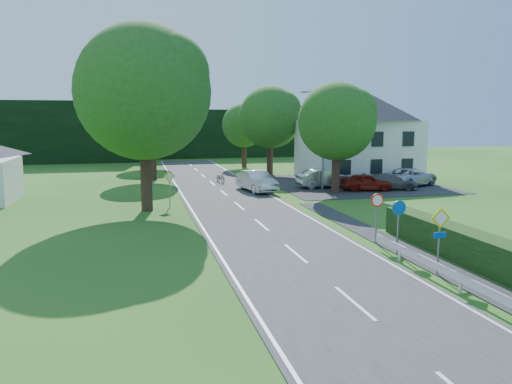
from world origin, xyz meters
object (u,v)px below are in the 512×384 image
object	(u,v)px
parked_car_red	(366,182)
parked_car_silver_b	(410,177)
moving_car	(257,181)
motorcycle	(221,177)
parked_car_grey	(390,182)
parked_car_silver_a	(325,178)
streetlight	(322,135)
parasol	(328,170)

from	to	relation	value
parked_car_red	parked_car_silver_b	distance (m)	5.10
moving_car	parked_car_red	world-z (taller)	moving_car
motorcycle	parked_car_grey	distance (m)	14.78
parked_car_silver_a	streetlight	bearing A→B (deg)	143.99
parked_car_silver_a	parked_car_silver_b	bearing A→B (deg)	-96.50
moving_car	parked_car_silver_b	xyz separation A→B (m)	(13.54, -0.07, -0.03)
moving_car	parked_car_silver_b	size ratio (longest dim) A/B	0.88
parked_car_red	parked_car_silver_b	xyz separation A→B (m)	(4.84, 1.61, 0.10)
parasol	parked_car_silver_a	bearing A→B (deg)	-115.02
motorcycle	streetlight	bearing A→B (deg)	-51.21
streetlight	parked_car_red	xyz separation A→B (m)	(3.34, -1.45, -3.73)
moving_car	parked_car_red	size ratio (longest dim) A/B	1.24
parked_car_silver_b	parasol	xyz separation A→B (m)	(-5.58, 4.84, 0.24)
motorcycle	parked_car_red	distance (m)	13.04
motorcycle	parked_car_red	xyz separation A→B (m)	(10.60, -7.60, 0.19)
motorcycle	parked_car_silver_a	size ratio (longest dim) A/B	0.40
streetlight	parked_car_grey	world-z (taller)	streetlight
motorcycle	parked_car_red	bearing A→B (deg)	-46.57
parked_car_grey	parasol	world-z (taller)	parasol
streetlight	parasol	distance (m)	6.57
parked_car_silver_a	parked_car_silver_b	world-z (taller)	parked_car_silver_b
streetlight	parked_car_red	size ratio (longest dim) A/B	1.98
parked_car_silver_a	parked_car_silver_b	xyz separation A→B (m)	(7.45, -0.84, 0.00)
parked_car_silver_a	parked_car_grey	bearing A→B (deg)	-115.11
parked_car_red	parasol	size ratio (longest dim) A/B	1.76
motorcycle	parked_car_grey	size ratio (longest dim) A/B	0.43
parked_car_red	parasol	world-z (taller)	parasol
streetlight	parked_car_grey	xyz separation A→B (m)	(5.53, -1.25, -3.78)
parked_car_silver_b	moving_car	bearing A→B (deg)	62.64
streetlight	motorcycle	bearing A→B (deg)	139.73
streetlight	parasol	size ratio (longest dim) A/B	3.48
parked_car_silver_b	parasol	distance (m)	7.39
moving_car	parked_car_silver_b	bearing A→B (deg)	-9.69
parked_car_silver_b	parked_car_red	bearing A→B (deg)	81.33
parked_car_red	motorcycle	bearing A→B (deg)	66.65
parasol	moving_car	bearing A→B (deg)	-149.06
moving_car	streetlight	bearing A→B (deg)	-11.87
parasol	parked_car_grey	bearing A→B (deg)	-64.79
parked_car_silver_a	parked_car_silver_b	size ratio (longest dim) A/B	0.84
parasol	parked_car_red	bearing A→B (deg)	-83.41
parked_car_silver_a	parasol	xyz separation A→B (m)	(1.87, 4.00, 0.25)
streetlight	parasol	world-z (taller)	streetlight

